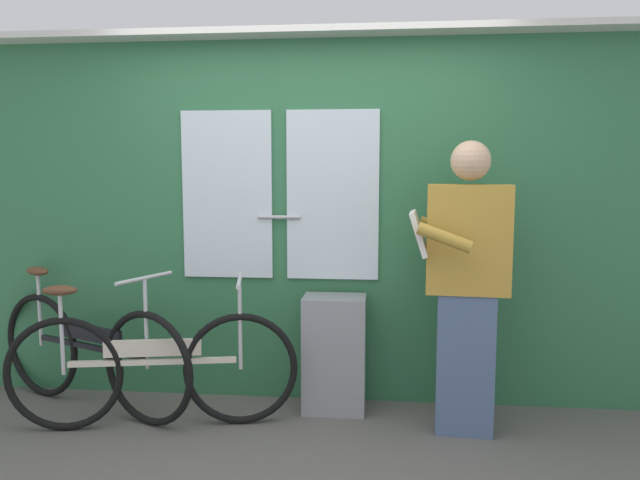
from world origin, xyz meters
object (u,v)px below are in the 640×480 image
Objects in this scene: bicycle_leaning_behind at (90,352)px; trash_bin_by_wall at (334,353)px; bicycle_near_door at (152,368)px; passenger_reading_newspaper at (466,282)px.

bicycle_leaning_behind reaches higher than trash_bin_by_wall.
trash_bin_by_wall is at bearing 8.57° from bicycle_near_door.
passenger_reading_newspaper reaches higher than trash_bin_by_wall.
bicycle_leaning_behind is 2.40m from passenger_reading_newspaper.
passenger_reading_newspaper is 2.29× the size of trash_bin_by_wall.
trash_bin_by_wall is (1.07, 0.38, 0.00)m from bicycle_near_door.
trash_bin_by_wall is at bearing 29.02° from bicycle_leaning_behind.
trash_bin_by_wall is (1.56, 0.15, -0.01)m from bicycle_leaning_behind.
bicycle_leaning_behind is 2.11× the size of trash_bin_by_wall.
bicycle_leaning_behind is at bearing 143.75° from bicycle_near_door.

